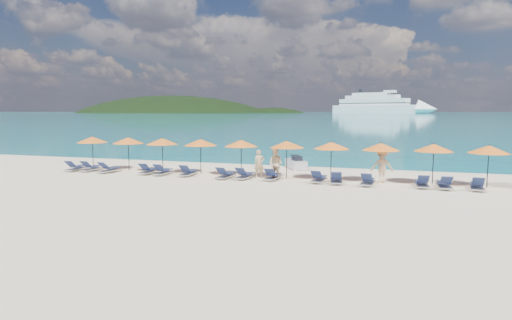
% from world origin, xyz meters
% --- Properties ---
extents(ground, '(1400.00, 1400.00, 0.00)m').
position_xyz_m(ground, '(0.00, 0.00, 0.00)').
color(ground, beige).
extents(sea, '(1600.00, 1300.00, 0.01)m').
position_xyz_m(sea, '(0.00, 660.00, 0.01)').
color(sea, '#1FA9B2').
rests_on(sea, ground).
extents(headland_main, '(374.00, 242.00, 126.50)m').
position_xyz_m(headland_main, '(-300.00, 540.00, -38.00)').
color(headland_main, black).
rests_on(headland_main, ground).
extents(headland_small, '(162.00, 126.00, 85.50)m').
position_xyz_m(headland_small, '(-150.00, 560.00, -35.00)').
color(headland_small, black).
rests_on(headland_small, ground).
extents(cruise_ship, '(137.44, 79.03, 39.23)m').
position_xyz_m(cruise_ship, '(-1.69, 572.99, 10.21)').
color(cruise_ship, white).
rests_on(cruise_ship, ground).
extents(jetski, '(1.98, 2.66, 0.89)m').
position_xyz_m(jetski, '(1.12, 8.77, 0.37)').
color(jetski, '#B8B5C1').
rests_on(jetski, ground).
extents(beachgoer_a, '(0.74, 0.68, 1.70)m').
position_xyz_m(beachgoer_a, '(-0.12, 4.04, 0.85)').
color(beachgoer_a, tan).
rests_on(beachgoer_a, ground).
extents(beachgoer_b, '(0.99, 0.73, 1.83)m').
position_xyz_m(beachgoer_b, '(0.98, 3.72, 0.92)').
color(beachgoer_b, tan).
rests_on(beachgoer_b, ground).
extents(beachgoer_c, '(1.29, 0.73, 1.90)m').
position_xyz_m(beachgoer_c, '(6.91, 4.51, 0.95)').
color(beachgoer_c, tan).
rests_on(beachgoer_c, ground).
extents(umbrella_0, '(2.10, 2.10, 2.28)m').
position_xyz_m(umbrella_0, '(-12.30, 4.49, 2.02)').
color(umbrella_0, black).
rests_on(umbrella_0, ground).
extents(umbrella_1, '(2.10, 2.10, 2.28)m').
position_xyz_m(umbrella_1, '(-9.46, 4.53, 2.02)').
color(umbrella_1, black).
rests_on(umbrella_1, ground).
extents(umbrella_2, '(2.10, 2.10, 2.28)m').
position_xyz_m(umbrella_2, '(-6.88, 4.50, 2.02)').
color(umbrella_2, black).
rests_on(umbrella_2, ground).
extents(umbrella_3, '(2.10, 2.10, 2.28)m').
position_xyz_m(umbrella_3, '(-4.13, 4.46, 2.02)').
color(umbrella_3, black).
rests_on(umbrella_3, ground).
extents(umbrella_4, '(2.10, 2.10, 2.28)m').
position_xyz_m(umbrella_4, '(-1.41, 4.47, 2.02)').
color(umbrella_4, black).
rests_on(umbrella_4, ground).
extents(umbrella_5, '(2.10, 2.10, 2.28)m').
position_xyz_m(umbrella_5, '(1.45, 4.50, 2.02)').
color(umbrella_5, black).
rests_on(umbrella_5, ground).
extents(umbrella_6, '(2.10, 2.10, 2.28)m').
position_xyz_m(umbrella_6, '(4.08, 4.49, 2.02)').
color(umbrella_6, black).
rests_on(umbrella_6, ground).
extents(umbrella_7, '(2.10, 2.10, 2.28)m').
position_xyz_m(umbrella_7, '(6.81, 4.44, 2.02)').
color(umbrella_7, black).
rests_on(umbrella_7, ground).
extents(umbrella_8, '(2.10, 2.10, 2.28)m').
position_xyz_m(umbrella_8, '(9.57, 4.66, 2.02)').
color(umbrella_8, black).
rests_on(umbrella_8, ground).
extents(umbrella_9, '(2.10, 2.10, 2.28)m').
position_xyz_m(umbrella_9, '(12.19, 4.44, 2.02)').
color(umbrella_9, black).
rests_on(umbrella_9, ground).
extents(lounger_0, '(0.73, 1.74, 0.66)m').
position_xyz_m(lounger_0, '(-12.68, 3.19, 0.24)').
color(lounger_0, silver).
rests_on(lounger_0, ground).
extents(lounger_1, '(0.63, 1.70, 0.66)m').
position_xyz_m(lounger_1, '(-11.58, 3.39, 0.24)').
color(lounger_1, silver).
rests_on(lounger_1, ground).
extents(lounger_2, '(0.79, 1.75, 0.66)m').
position_xyz_m(lounger_2, '(-10.05, 3.21, 0.24)').
color(lounger_2, silver).
rests_on(lounger_2, ground).
extents(lounger_3, '(0.72, 1.73, 0.66)m').
position_xyz_m(lounger_3, '(-7.31, 3.44, 0.24)').
color(lounger_3, silver).
rests_on(lounger_3, ground).
extents(lounger_4, '(0.64, 1.71, 0.66)m').
position_xyz_m(lounger_4, '(-6.21, 3.36, 0.24)').
color(lounger_4, silver).
rests_on(lounger_4, ground).
extents(lounger_5, '(0.72, 1.73, 0.66)m').
position_xyz_m(lounger_5, '(-4.54, 3.47, 0.24)').
color(lounger_5, silver).
rests_on(lounger_5, ground).
extents(lounger_6, '(0.77, 1.75, 0.66)m').
position_xyz_m(lounger_6, '(-1.95, 3.19, 0.24)').
color(lounger_6, silver).
rests_on(lounger_6, ground).
extents(lounger_7, '(0.77, 1.75, 0.66)m').
position_xyz_m(lounger_7, '(-0.82, 3.37, 0.24)').
color(lounger_7, silver).
rests_on(lounger_7, ground).
extents(lounger_8, '(0.74, 1.74, 0.66)m').
position_xyz_m(lounger_8, '(0.86, 3.51, 0.24)').
color(lounger_8, silver).
rests_on(lounger_8, ground).
extents(lounger_9, '(0.79, 1.75, 0.66)m').
position_xyz_m(lounger_9, '(3.55, 3.46, 0.24)').
color(lounger_9, silver).
rests_on(lounger_9, ground).
extents(lounger_10, '(0.79, 1.76, 0.66)m').
position_xyz_m(lounger_10, '(4.54, 3.37, 0.24)').
color(lounger_10, silver).
rests_on(lounger_10, ground).
extents(lounger_11, '(0.76, 1.75, 0.66)m').
position_xyz_m(lounger_11, '(6.22, 3.29, 0.24)').
color(lounger_11, silver).
rests_on(lounger_11, ground).
extents(lounger_12, '(0.69, 1.73, 0.66)m').
position_xyz_m(lounger_12, '(8.96, 3.51, 0.24)').
color(lounger_12, silver).
rests_on(lounger_12, ground).
extents(lounger_13, '(0.71, 1.73, 0.66)m').
position_xyz_m(lounger_13, '(10.03, 3.45, 0.24)').
color(lounger_13, silver).
rests_on(lounger_13, ground).
extents(lounger_14, '(0.79, 1.75, 0.66)m').
position_xyz_m(lounger_14, '(11.57, 3.54, 0.24)').
color(lounger_14, silver).
rests_on(lounger_14, ground).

